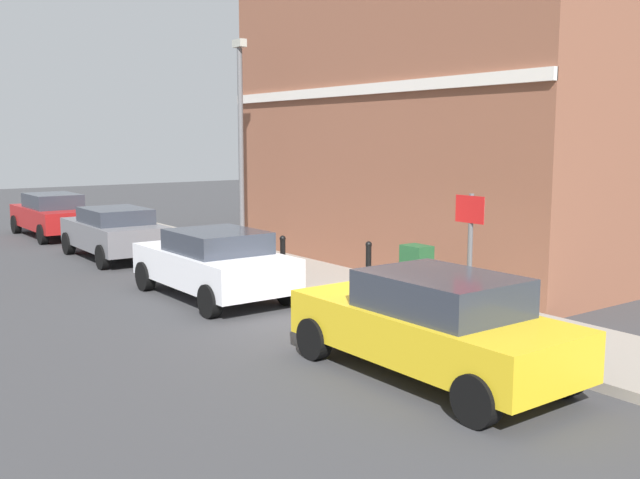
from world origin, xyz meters
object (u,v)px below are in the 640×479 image
object	(u,v)px
street_sign	(470,242)
bollard_near_cabinet	(368,264)
car_red	(53,214)
bollard_far_kerb	(283,257)
utility_cabinet	(416,277)
car_yellow	(432,324)
lamppost	(241,139)
car_grey	(114,232)
car_white	(214,262)

from	to	relation	value
street_sign	bollard_near_cabinet	bearing A→B (deg)	76.32
car_red	bollard_far_kerb	size ratio (longest dim) A/B	4.19
car_red	utility_cabinet	bearing A→B (deg)	-170.68
car_yellow	lamppost	world-z (taller)	lamppost
utility_cabinet	street_sign	world-z (taller)	street_sign
car_red	bollard_far_kerb	xyz separation A→B (m)	(1.72, -11.60, -0.06)
car_yellow	bollard_far_kerb	distance (m)	6.47
car_yellow	street_sign	bearing A→B (deg)	-62.91
lamppost	bollard_far_kerb	bearing A→B (deg)	-106.06
car_grey	bollard_far_kerb	bearing A→B (deg)	-164.41
bollard_far_kerb	street_sign	distance (m)	5.46
car_grey	car_red	bearing A→B (deg)	1.31
bollard_far_kerb	street_sign	size ratio (longest dim) A/B	0.45
car_grey	bollard_near_cabinet	distance (m)	8.26
bollard_near_cabinet	street_sign	xyz separation A→B (m)	(-0.87, -3.57, 0.96)
utility_cabinet	car_yellow	bearing A→B (deg)	-130.33
car_yellow	utility_cabinet	world-z (taller)	car_yellow
car_grey	bollard_far_kerb	xyz separation A→B (m)	(1.64, -6.04, -0.05)
bollard_far_kerb	lamppost	size ratio (longest dim) A/B	0.18
car_white	bollard_far_kerb	world-z (taller)	car_white
utility_cabinet	lamppost	bearing A→B (deg)	88.63
car_yellow	car_red	world-z (taller)	car_yellow
car_white	bollard_far_kerb	distance (m)	1.70
lamppost	car_yellow	bearing A→B (deg)	-105.00
car_yellow	utility_cabinet	bearing A→B (deg)	-40.84
car_white	bollard_near_cabinet	bearing A→B (deg)	-125.04
bollard_far_kerb	lamppost	world-z (taller)	lamppost
car_grey	lamppost	xyz separation A→B (m)	(2.67, -2.43, 2.54)
car_yellow	bollard_far_kerb	xyz separation A→B (m)	(1.61, 6.27, -0.07)
car_grey	car_red	world-z (taller)	car_red
car_yellow	car_red	bearing A→B (deg)	-0.14
utility_cabinet	bollard_far_kerb	bearing A→B (deg)	104.58
car_red	car_white	bearing A→B (deg)	179.60
bollard_near_cabinet	car_white	bearing A→B (deg)	145.47
car_white	car_grey	xyz separation A→B (m)	(0.06, 6.01, 0.00)
car_white	bollard_near_cabinet	world-z (taller)	car_white
street_sign	lamppost	size ratio (longest dim) A/B	0.40
utility_cabinet	bollard_near_cabinet	distance (m)	1.55
utility_cabinet	bollard_near_cabinet	size ratio (longest dim) A/B	1.11
car_yellow	street_sign	world-z (taller)	street_sign
car_red	bollard_near_cabinet	size ratio (longest dim) A/B	4.19
car_red	lamppost	size ratio (longest dim) A/B	0.76
car_yellow	car_grey	xyz separation A→B (m)	(-0.03, 12.31, -0.02)
utility_cabinet	street_sign	xyz separation A→B (m)	(-0.77, -2.03, 0.98)
car_yellow	bollard_near_cabinet	xyz separation A→B (m)	(2.58, 4.47, -0.07)
street_sign	car_red	bearing A→B (deg)	96.13
car_grey	bollard_near_cabinet	xyz separation A→B (m)	(2.61, -7.84, -0.05)
utility_cabinet	car_white	bearing A→B (deg)	127.20
bollard_near_cabinet	bollard_far_kerb	xyz separation A→B (m)	(-0.97, 1.80, 0.00)
bollard_far_kerb	utility_cabinet	bearing A→B (deg)	-75.42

